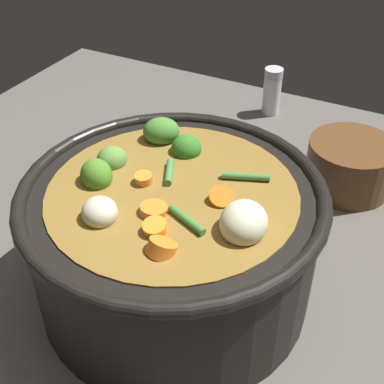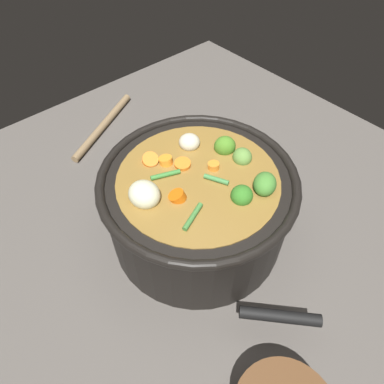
# 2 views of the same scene
# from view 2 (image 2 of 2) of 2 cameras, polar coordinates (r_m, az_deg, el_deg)

# --- Properties ---
(ground_plane) EXTENTS (1.10, 1.10, 0.00)m
(ground_plane) POSITION_cam_2_polar(r_m,az_deg,el_deg) (0.67, 0.83, -6.36)
(ground_plane) COLOR #514C47
(cooking_pot) EXTENTS (0.33, 0.33, 0.18)m
(cooking_pot) POSITION_cam_2_polar(r_m,az_deg,el_deg) (0.60, 0.92, -2.02)
(cooking_pot) COLOR black
(cooking_pot) RESTS_ON ground_plane
(wooden_spoon) EXTENTS (0.24, 0.24, 0.02)m
(wooden_spoon) POSITION_cam_2_polar(r_m,az_deg,el_deg) (0.87, -9.91, 9.62)
(wooden_spoon) COLOR olive
(wooden_spoon) RESTS_ON ground_plane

